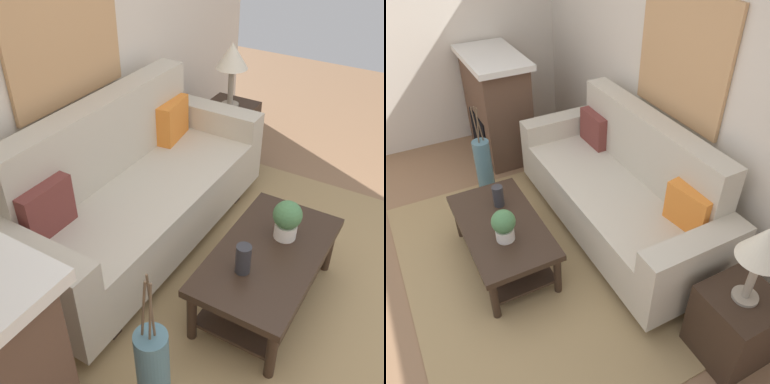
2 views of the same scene
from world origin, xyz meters
The scene contains 18 objects.
ground_plane centered at (0.00, 0.00, 0.00)m, with size 8.92×8.92×0.00m, color #8C6647.
wall_back centered at (0.00, 2.01, 1.35)m, with size 4.92×0.10×2.70m, color beige.
wall_left centered at (-2.51, 0.48, 1.35)m, with size 0.10×4.96×2.70m, color beige.
area_rug centered at (0.00, 0.50, 0.01)m, with size 2.72×1.80×0.01m, color #A38456.
couch centered at (-0.10, 1.48, 0.43)m, with size 2.20×0.84×1.08m.
throw_pillow_maroon centered at (-0.78, 1.60, 0.68)m, with size 0.36×0.12×0.32m, color brown.
throw_pillow_orange centered at (0.59, 1.60, 0.68)m, with size 0.36×0.12×0.32m, color orange.
coffee_table centered at (-0.18, 0.41, 0.31)m, with size 1.10×0.60×0.43m.
tabletop_vase centered at (-0.41, 0.48, 0.52)m, with size 0.09×0.09×0.18m, color #2D2D33.
potted_plant_tabletop centered at (0.00, 0.39, 0.57)m, with size 0.18×0.18×0.26m.
side_table centered at (1.30, 1.46, 0.28)m, with size 0.44×0.44×0.56m, color #332319.
table_lamp centered at (1.30, 1.46, 0.99)m, with size 0.28×0.28×0.57m.
fireplace centered at (-1.91, 1.00, 0.59)m, with size 1.02×0.58×1.16m.
floor_vase centered at (-1.17, 0.58, 0.31)m, with size 0.16×0.16×0.62m, color slate.
floor_vase_branch_a centered at (-1.15, 0.58, 0.80)m, with size 0.01×0.01×0.36m, color brown.
floor_vase_branch_b centered at (-1.18, 0.59, 0.80)m, with size 0.01×0.01×0.36m, color brown.
floor_vase_branch_c centered at (-1.18, 0.56, 0.80)m, with size 0.01×0.01×0.36m, color brown.
framed_painting centered at (-0.10, 1.94, 1.51)m, with size 0.98×0.03×0.96m, color tan.
Camera 2 is at (2.21, -0.18, 2.56)m, focal length 37.89 mm.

